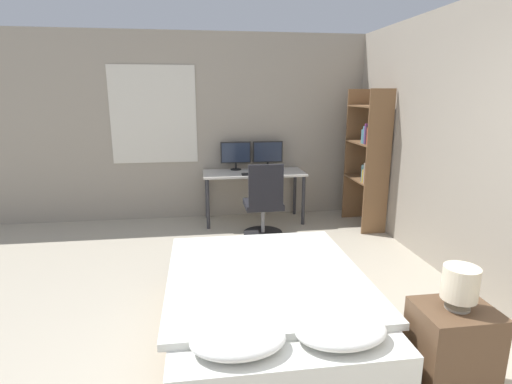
{
  "coord_description": "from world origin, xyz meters",
  "views": [
    {
      "loc": [
        -0.73,
        -1.57,
        1.84
      ],
      "look_at": [
        -0.1,
        2.81,
        0.75
      ],
      "focal_mm": 28.0,
      "sensor_mm": 36.0,
      "label": 1
    }
  ],
  "objects_px": {
    "monitor_right": "(268,153)",
    "computer_mouse": "(276,173)",
    "nightstand": "(451,351)",
    "bedside_lamp": "(460,284)",
    "keyboard": "(256,174)",
    "bed": "(268,307)",
    "desk": "(254,178)",
    "office_chair": "(264,207)",
    "bookshelf": "(369,153)",
    "monitor_left": "(236,154)"
  },
  "relations": [
    {
      "from": "monitor_right",
      "to": "computer_mouse",
      "type": "relative_size",
      "value": 6.34
    },
    {
      "from": "nightstand",
      "to": "computer_mouse",
      "type": "relative_size",
      "value": 8.36
    },
    {
      "from": "bedside_lamp",
      "to": "keyboard",
      "type": "distance_m",
      "value": 3.52
    },
    {
      "from": "bed",
      "to": "nightstand",
      "type": "bearing_deg",
      "value": -36.29
    },
    {
      "from": "bedside_lamp",
      "to": "monitor_right",
      "type": "xyz_separation_m",
      "value": [
        -0.49,
        3.86,
        0.23
      ]
    },
    {
      "from": "desk",
      "to": "office_chair",
      "type": "distance_m",
      "value": 0.73
    },
    {
      "from": "nightstand",
      "to": "computer_mouse",
      "type": "distance_m",
      "value": 3.5
    },
    {
      "from": "bookshelf",
      "to": "office_chair",
      "type": "bearing_deg",
      "value": -172.13
    },
    {
      "from": "bedside_lamp",
      "to": "desk",
      "type": "xyz_separation_m",
      "value": [
        -0.73,
        3.65,
        -0.1
      ]
    },
    {
      "from": "bedside_lamp",
      "to": "keyboard",
      "type": "relative_size",
      "value": 0.68
    },
    {
      "from": "desk",
      "to": "office_chair",
      "type": "bearing_deg",
      "value": -86.89
    },
    {
      "from": "monitor_right",
      "to": "office_chair",
      "type": "distance_m",
      "value": 1.08
    },
    {
      "from": "desk",
      "to": "computer_mouse",
      "type": "distance_m",
      "value": 0.37
    },
    {
      "from": "nightstand",
      "to": "bed",
      "type": "bearing_deg",
      "value": 143.71
    },
    {
      "from": "nightstand",
      "to": "bookshelf",
      "type": "xyz_separation_m",
      "value": [
        0.79,
        3.17,
        0.76
      ]
    },
    {
      "from": "monitor_right",
      "to": "desk",
      "type": "bearing_deg",
      "value": -139.14
    },
    {
      "from": "monitor_right",
      "to": "computer_mouse",
      "type": "xyz_separation_m",
      "value": [
        0.04,
        -0.41,
        -0.22
      ]
    },
    {
      "from": "bedside_lamp",
      "to": "monitor_left",
      "type": "bearing_deg",
      "value": 104.16
    },
    {
      "from": "monitor_right",
      "to": "bed",
      "type": "bearing_deg",
      "value": -99.75
    },
    {
      "from": "bedside_lamp",
      "to": "computer_mouse",
      "type": "distance_m",
      "value": 3.47
    },
    {
      "from": "monitor_right",
      "to": "bookshelf",
      "type": "height_order",
      "value": "bookshelf"
    },
    {
      "from": "bed",
      "to": "nightstand",
      "type": "height_order",
      "value": "nightstand"
    },
    {
      "from": "computer_mouse",
      "to": "keyboard",
      "type": "bearing_deg",
      "value": 180.0
    },
    {
      "from": "bed",
      "to": "bedside_lamp",
      "type": "relative_size",
      "value": 7.57
    },
    {
      "from": "bed",
      "to": "keyboard",
      "type": "height_order",
      "value": "keyboard"
    },
    {
      "from": "desk",
      "to": "keyboard",
      "type": "relative_size",
      "value": 3.73
    },
    {
      "from": "bookshelf",
      "to": "desk",
      "type": "bearing_deg",
      "value": 162.66
    },
    {
      "from": "monitor_right",
      "to": "computer_mouse",
      "type": "distance_m",
      "value": 0.47
    },
    {
      "from": "desk",
      "to": "bookshelf",
      "type": "distance_m",
      "value": 1.65
    },
    {
      "from": "monitor_right",
      "to": "office_chair",
      "type": "bearing_deg",
      "value": -102.87
    },
    {
      "from": "bedside_lamp",
      "to": "desk",
      "type": "bearing_deg",
      "value": 101.35
    },
    {
      "from": "keyboard",
      "to": "bookshelf",
      "type": "distance_m",
      "value": 1.58
    },
    {
      "from": "nightstand",
      "to": "computer_mouse",
      "type": "bearing_deg",
      "value": 97.4
    },
    {
      "from": "nightstand",
      "to": "monitor_right",
      "type": "height_order",
      "value": "monitor_right"
    },
    {
      "from": "desk",
      "to": "monitor_left",
      "type": "relative_size",
      "value": 3.29
    },
    {
      "from": "nightstand",
      "to": "monitor_right",
      "type": "xyz_separation_m",
      "value": [
        -0.49,
        3.86,
        0.69
      ]
    },
    {
      "from": "desk",
      "to": "keyboard",
      "type": "distance_m",
      "value": 0.23
    },
    {
      "from": "nightstand",
      "to": "bedside_lamp",
      "type": "distance_m",
      "value": 0.45
    },
    {
      "from": "computer_mouse",
      "to": "office_chair",
      "type": "distance_m",
      "value": 0.65
    },
    {
      "from": "desk",
      "to": "office_chair",
      "type": "relative_size",
      "value": 1.47
    },
    {
      "from": "bedside_lamp",
      "to": "office_chair",
      "type": "xyz_separation_m",
      "value": [
        -0.7,
        2.97,
        -0.35
      ]
    },
    {
      "from": "bedside_lamp",
      "to": "monitor_right",
      "type": "distance_m",
      "value": 3.89
    },
    {
      "from": "bedside_lamp",
      "to": "desk",
      "type": "height_order",
      "value": "bedside_lamp"
    },
    {
      "from": "monitor_right",
      "to": "bookshelf",
      "type": "xyz_separation_m",
      "value": [
        1.29,
        -0.68,
        0.08
      ]
    },
    {
      "from": "monitor_right",
      "to": "keyboard",
      "type": "bearing_deg",
      "value": -120.23
    },
    {
      "from": "bed",
      "to": "monitor_right",
      "type": "distance_m",
      "value": 3.23
    },
    {
      "from": "nightstand",
      "to": "computer_mouse",
      "type": "xyz_separation_m",
      "value": [
        -0.45,
        3.44,
        0.47
      ]
    },
    {
      "from": "bed",
      "to": "monitor_left",
      "type": "height_order",
      "value": "monitor_left"
    },
    {
      "from": "bedside_lamp",
      "to": "bed",
      "type": "bearing_deg",
      "value": 143.71
    },
    {
      "from": "bedside_lamp",
      "to": "desk",
      "type": "relative_size",
      "value": 0.18
    }
  ]
}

